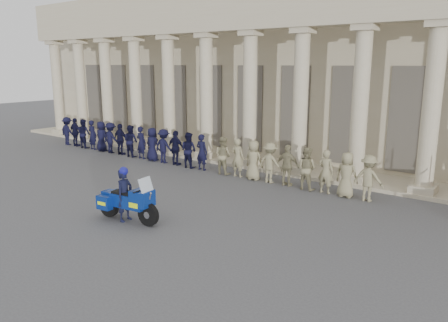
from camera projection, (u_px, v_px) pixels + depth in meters
ground at (142, 219)px, 13.88m from camera, size 90.00×90.00×0.00m
building at (337, 69)px, 24.34m from camera, size 40.00×12.50×9.00m
officer_rank at (177, 148)px, 21.05m from camera, size 19.50×0.64×1.69m
motorcycle at (128, 201)px, 13.58m from camera, size 2.35×1.02×1.51m
rider at (125, 194)px, 13.59m from camera, size 0.46×0.65×1.74m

